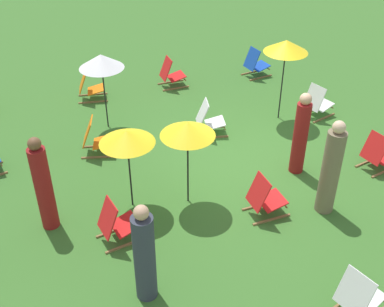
{
  "coord_description": "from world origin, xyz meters",
  "views": [
    {
      "loc": [
        -7.61,
        3.92,
        5.89
      ],
      "look_at": [
        0.0,
        1.2,
        0.5
      ],
      "focal_mm": 45.3,
      "sensor_mm": 36.0,
      "label": 1
    }
  ],
  "objects_px": {
    "person_1": "(331,170)",
    "umbrella_0": "(127,137)",
    "umbrella_2": "(188,129)",
    "deckchair_11": "(256,64)",
    "deckchair_13": "(265,198)",
    "deckchair_9": "(96,138)",
    "deckchair_3": "(359,296)",
    "deckchair_15": "(318,103)",
    "person_0": "(144,256)",
    "umbrella_1": "(101,61)",
    "deckchair_4": "(90,86)",
    "umbrella_3": "(286,46)",
    "deckchair_14": "(378,153)",
    "person_3": "(43,186)",
    "deckchair_0": "(117,223)",
    "person_2": "(300,135)",
    "deckchair_8": "(171,74)",
    "deckchair_12": "(209,120)"
  },
  "relations": [
    {
      "from": "person_1",
      "to": "umbrella_0",
      "type": "bearing_deg",
      "value": 144.44
    },
    {
      "from": "umbrella_2",
      "to": "person_1",
      "type": "distance_m",
      "value": 2.64
    },
    {
      "from": "deckchair_11",
      "to": "deckchair_13",
      "type": "xyz_separation_m",
      "value": [
        -5.54,
        2.51,
        0.0
      ]
    },
    {
      "from": "deckchair_9",
      "to": "deckchair_11",
      "type": "relative_size",
      "value": 1.03
    },
    {
      "from": "umbrella_2",
      "to": "person_1",
      "type": "xyz_separation_m",
      "value": [
        -1.09,
        -2.3,
        -0.71
      ]
    },
    {
      "from": "deckchair_3",
      "to": "deckchair_9",
      "type": "xyz_separation_m",
      "value": [
        5.52,
        2.77,
        0.0
      ]
    },
    {
      "from": "deckchair_15",
      "to": "deckchair_9",
      "type": "bearing_deg",
      "value": 71.65
    },
    {
      "from": "deckchair_3",
      "to": "person_0",
      "type": "bearing_deg",
      "value": 46.57
    },
    {
      "from": "umbrella_1",
      "to": "person_0",
      "type": "distance_m",
      "value": 5.29
    },
    {
      "from": "deckchair_4",
      "to": "umbrella_3",
      "type": "distance_m",
      "value": 5.12
    },
    {
      "from": "deckchair_13",
      "to": "deckchair_4",
      "type": "bearing_deg",
      "value": 19.46
    },
    {
      "from": "deckchair_14",
      "to": "umbrella_0",
      "type": "height_order",
      "value": "umbrella_0"
    },
    {
      "from": "umbrella_3",
      "to": "deckchair_15",
      "type": "bearing_deg",
      "value": -104.45
    },
    {
      "from": "deckchair_13",
      "to": "person_3",
      "type": "bearing_deg",
      "value": 73.12
    },
    {
      "from": "deckchair_13",
      "to": "umbrella_0",
      "type": "distance_m",
      "value": 2.71
    },
    {
      "from": "person_1",
      "to": "umbrella_2",
      "type": "bearing_deg",
      "value": 140.99
    },
    {
      "from": "deckchair_0",
      "to": "deckchair_14",
      "type": "distance_m",
      "value": 5.53
    },
    {
      "from": "umbrella_3",
      "to": "person_2",
      "type": "height_order",
      "value": "umbrella_3"
    },
    {
      "from": "umbrella_0",
      "to": "umbrella_1",
      "type": "bearing_deg",
      "value": -2.82
    },
    {
      "from": "person_0",
      "to": "deckchair_9",
      "type": "bearing_deg",
      "value": 93.77
    },
    {
      "from": "deckchair_8",
      "to": "person_3",
      "type": "relative_size",
      "value": 0.45
    },
    {
      "from": "umbrella_3",
      "to": "person_2",
      "type": "bearing_deg",
      "value": 161.09
    },
    {
      "from": "deckchair_0",
      "to": "deckchair_12",
      "type": "height_order",
      "value": "same"
    },
    {
      "from": "deckchair_12",
      "to": "umbrella_0",
      "type": "bearing_deg",
      "value": 142.25
    },
    {
      "from": "deckchair_8",
      "to": "umbrella_0",
      "type": "xyz_separation_m",
      "value": [
        -4.63,
        2.24,
        1.13
      ]
    },
    {
      "from": "umbrella_1",
      "to": "person_3",
      "type": "xyz_separation_m",
      "value": [
        -3.11,
        1.66,
        -0.78
      ]
    },
    {
      "from": "person_3",
      "to": "deckchair_3",
      "type": "bearing_deg",
      "value": 131.91
    },
    {
      "from": "deckchair_8",
      "to": "deckchair_13",
      "type": "bearing_deg",
      "value": 178.07
    },
    {
      "from": "umbrella_3",
      "to": "deckchair_8",
      "type": "bearing_deg",
      "value": 37.07
    },
    {
      "from": "deckchair_0",
      "to": "deckchair_3",
      "type": "bearing_deg",
      "value": -142.79
    },
    {
      "from": "deckchair_9",
      "to": "umbrella_2",
      "type": "bearing_deg",
      "value": -134.74
    },
    {
      "from": "deckchair_12",
      "to": "deckchair_15",
      "type": "distance_m",
      "value": 2.82
    },
    {
      "from": "deckchair_3",
      "to": "deckchair_14",
      "type": "distance_m",
      "value": 3.95
    },
    {
      "from": "umbrella_3",
      "to": "deckchair_12",
      "type": "bearing_deg",
      "value": 93.48
    },
    {
      "from": "deckchair_0",
      "to": "deckchair_4",
      "type": "height_order",
      "value": "same"
    },
    {
      "from": "deckchair_4",
      "to": "person_1",
      "type": "distance_m",
      "value": 6.82
    },
    {
      "from": "deckchair_9",
      "to": "deckchair_3",
      "type": "bearing_deg",
      "value": -138.8
    },
    {
      "from": "umbrella_3",
      "to": "deckchair_9",
      "type": "bearing_deg",
      "value": 90.65
    },
    {
      "from": "deckchair_4",
      "to": "deckchair_12",
      "type": "relative_size",
      "value": 0.99
    },
    {
      "from": "deckchair_3",
      "to": "umbrella_1",
      "type": "distance_m",
      "value": 7.08
    },
    {
      "from": "person_0",
      "to": "person_1",
      "type": "relative_size",
      "value": 0.92
    },
    {
      "from": "person_3",
      "to": "deckchair_9",
      "type": "bearing_deg",
      "value": -127.38
    },
    {
      "from": "deckchair_12",
      "to": "person_1",
      "type": "distance_m",
      "value": 3.47
    },
    {
      "from": "deckchair_3",
      "to": "deckchair_9",
      "type": "distance_m",
      "value": 6.18
    },
    {
      "from": "deckchair_13",
      "to": "deckchair_14",
      "type": "xyz_separation_m",
      "value": [
        0.53,
        -2.86,
        0.0
      ]
    },
    {
      "from": "deckchair_3",
      "to": "person_2",
      "type": "xyz_separation_m",
      "value": [
        3.46,
        -1.0,
        0.49
      ]
    },
    {
      "from": "person_2",
      "to": "deckchair_12",
      "type": "bearing_deg",
      "value": -137.54
    },
    {
      "from": "deckchair_4",
      "to": "deckchair_13",
      "type": "bearing_deg",
      "value": -149.38
    },
    {
      "from": "deckchair_0",
      "to": "deckchair_13",
      "type": "relative_size",
      "value": 1.0
    },
    {
      "from": "deckchair_8",
      "to": "umbrella_2",
      "type": "height_order",
      "value": "umbrella_2"
    }
  ]
}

